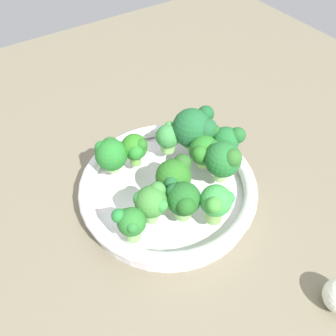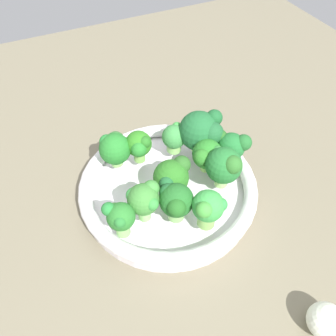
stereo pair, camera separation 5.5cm
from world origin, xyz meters
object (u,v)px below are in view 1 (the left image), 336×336
at_px(broccoli_floret_2, 135,148).
at_px(broccoli_floret_5, 223,159).
at_px(broccoli_floret_11, 151,201).
at_px(broccoli_floret_6, 227,140).
at_px(bowl, 168,188).
at_px(broccoli_floret_1, 111,153).
at_px(broccoli_floret_8, 195,128).
at_px(broccoli_floret_7, 174,176).
at_px(broccoli_floret_9, 169,136).
at_px(broccoli_floret_3, 130,222).
at_px(broccoli_floret_4, 182,200).
at_px(broccoli_floret_0, 204,151).
at_px(broccoli_floret_10, 216,203).

height_order(broccoli_floret_2, broccoli_floret_5, broccoli_floret_5).
bearing_deg(broccoli_floret_11, broccoli_floret_6, -75.86).
bearing_deg(bowl, broccoli_floret_1, 40.16).
relative_size(broccoli_floret_6, broccoli_floret_8, 0.77).
bearing_deg(broccoli_floret_7, broccoli_floret_11, 114.76).
relative_size(broccoli_floret_1, broccoli_floret_7, 0.98).
relative_size(broccoli_floret_7, broccoli_floret_11, 0.94).
distance_m(broccoli_floret_9, broccoli_floret_11, 0.15).
bearing_deg(broccoli_floret_8, broccoli_floret_1, 77.03).
bearing_deg(broccoli_floret_7, bowl, -10.51).
height_order(broccoli_floret_6, broccoli_floret_7, broccoli_floret_7).
bearing_deg(bowl, broccoli_floret_3, 120.94).
distance_m(broccoli_floret_3, broccoli_floret_7, 0.10).
bearing_deg(broccoli_floret_6, broccoli_floret_7, 98.65).
bearing_deg(broccoli_floret_9, broccoli_floret_8, -118.29).
distance_m(broccoli_floret_4, broccoli_floret_5, 0.10).
xyz_separation_m(broccoli_floret_0, broccoli_floret_9, (0.07, 0.02, -0.01)).
bearing_deg(broccoli_floret_3, broccoli_floret_2, -32.48).
bearing_deg(broccoli_floret_8, broccoli_floret_2, 79.43).
relative_size(bowl, broccoli_floret_9, 5.70).
bearing_deg(broccoli_floret_9, broccoli_floret_10, 170.22).
bearing_deg(broccoli_floret_8, bowl, 116.67).
xyz_separation_m(broccoli_floret_7, broccoli_floret_10, (-0.08, -0.02, 0.00)).
distance_m(broccoli_floret_7, broccoli_floret_10, 0.08).
distance_m(broccoli_floret_5, broccoli_floret_6, 0.05).
xyz_separation_m(broccoli_floret_3, broccoli_floret_5, (0.02, -0.18, 0.01)).
bearing_deg(broccoli_floret_6, broccoli_floret_4, 115.11).
xyz_separation_m(bowl, broccoli_floret_2, (0.06, 0.02, 0.06)).
relative_size(broccoli_floret_1, broccoli_floret_8, 0.79).
relative_size(broccoli_floret_0, broccoli_floret_10, 0.88).
height_order(broccoli_floret_2, broccoli_floret_4, broccoli_floret_4).
bearing_deg(broccoli_floret_10, broccoli_floret_11, 56.34).
height_order(bowl, broccoli_floret_0, broccoli_floret_0).
xyz_separation_m(broccoli_floret_3, broccoli_floret_10, (-0.04, -0.12, 0.00)).
bearing_deg(broccoli_floret_5, broccoli_floret_9, 16.94).
relative_size(broccoli_floret_1, broccoli_floret_3, 1.02).
xyz_separation_m(broccoli_floret_0, broccoli_floret_11, (-0.04, 0.13, 0.01)).
height_order(broccoli_floret_0, broccoli_floret_5, broccoli_floret_5).
bearing_deg(broccoli_floret_3, bowl, -59.06).
xyz_separation_m(bowl, broccoli_floret_6, (-0.01, -0.11, 0.06)).
bearing_deg(broccoli_floret_7, broccoli_floret_10, -165.80).
xyz_separation_m(broccoli_floret_4, broccoli_floret_6, (0.06, -0.13, -0.00)).
height_order(bowl, broccoli_floret_10, broccoli_floret_10).
relative_size(bowl, broccoli_floret_11, 4.46).
xyz_separation_m(broccoli_floret_7, broccoli_floret_11, (-0.03, 0.06, 0.01)).
bearing_deg(broccoli_floret_3, broccoli_floret_10, -108.60).
bearing_deg(broccoli_floret_8, broccoli_floret_7, 126.94).
bearing_deg(broccoli_floret_4, broccoli_floret_7, -20.05).
height_order(broccoli_floret_3, broccoli_floret_11, broccoli_floret_11).
bearing_deg(broccoli_floret_3, broccoli_floret_9, -49.75).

